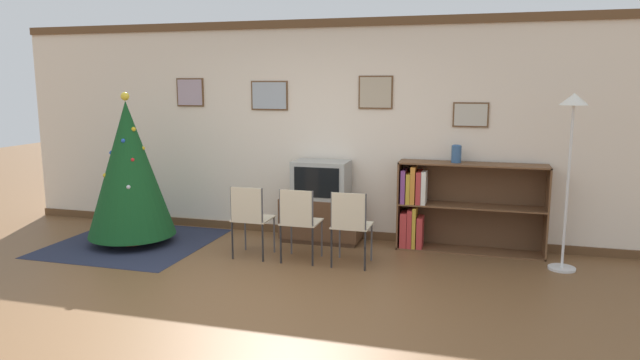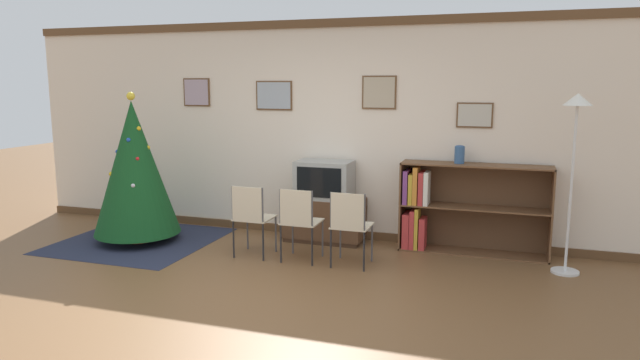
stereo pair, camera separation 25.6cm
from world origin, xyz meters
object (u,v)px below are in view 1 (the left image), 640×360
television (321,180)px  folding_chair_right (350,224)px  christmas_tree (129,169)px  vase (456,154)px  bookshelf (445,207)px  standing_lamp (571,136)px  tv_console (321,219)px  folding_chair_center (299,220)px  folding_chair_left (250,217)px

television → folding_chair_right: 1.09m
christmas_tree → vase: 3.87m
bookshelf → vase: bearing=3.5°
vase → standing_lamp: size_ratio=0.11×
christmas_tree → folding_chair_right: 2.80m
tv_console → folding_chair_center: (0.00, -0.89, 0.20)m
vase → folding_chair_center: bearing=-149.0°
folding_chair_left → folding_chair_right: same height
christmas_tree → folding_chair_center: 2.24m
tv_console → folding_chair_left: size_ratio=1.19×
folding_chair_left → vase: 2.45m
folding_chair_center → standing_lamp: standing_lamp is taller
folding_chair_right → standing_lamp: size_ratio=0.45×
television → folding_chair_center: 0.93m
folding_chair_center → vase: (1.59, 0.96, 0.67)m
television → folding_chair_center: television is taller
tv_console → folding_chair_right: size_ratio=1.19×
christmas_tree → tv_console: 2.40m
tv_console → vase: (1.59, 0.07, 0.87)m
folding_chair_center → standing_lamp: 2.94m
folding_chair_center → standing_lamp: (2.73, 0.52, 0.94)m
christmas_tree → standing_lamp: standing_lamp is taller
folding_chair_right → vase: 1.55m
christmas_tree → tv_console: (2.19, 0.73, -0.64)m
christmas_tree → folding_chair_right: size_ratio=2.22×
tv_console → folding_chair_right: 1.07m
standing_lamp → bookshelf: bearing=161.1°
folding_chair_center → standing_lamp: size_ratio=0.45×
standing_lamp → folding_chair_right: bearing=-166.5°
television → standing_lamp: standing_lamp is taller
folding_chair_right → standing_lamp: standing_lamp is taller
christmas_tree → folding_chair_left: (1.62, -0.16, -0.44)m
folding_chair_right → vase: size_ratio=4.01×
television → vase: size_ratio=3.29×
tv_console → television: television is taller
folding_chair_right → standing_lamp: (2.17, 0.52, 0.94)m
christmas_tree → bookshelf: size_ratio=1.10×
standing_lamp → folding_chair_center: bearing=-169.2°
television → folding_chair_center: size_ratio=0.82×
folding_chair_left → tv_console: bearing=57.3°
television → folding_chair_center: (0.00, -0.88, -0.30)m
christmas_tree → folding_chair_left: bearing=-5.5°
tv_console → standing_lamp: (2.73, -0.37, 1.14)m
television → bookshelf: 1.51m
bookshelf → vase: 0.64m
folding_chair_center → standing_lamp: bearing=10.8°
tv_console → vase: vase is taller
folding_chair_left → standing_lamp: bearing=9.0°
folding_chair_left → bookshelf: bookshelf is taller
tv_console → vase: bearing=2.4°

